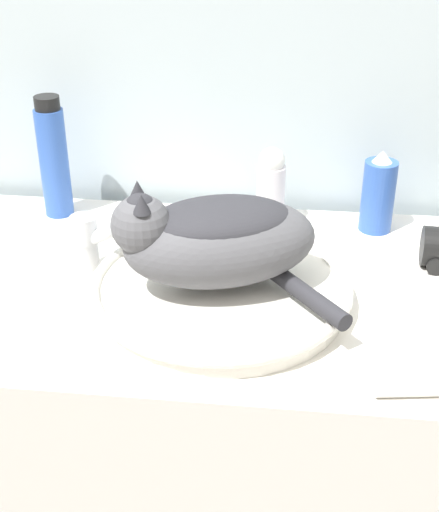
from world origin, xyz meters
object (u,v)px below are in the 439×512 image
object	(u,v)px
faucet	(94,239)
lotion_bottle_white	(271,187)
cream_tube	(424,387)
cat	(214,237)
shampoo_bottle_tall	(54,159)
spray_bottle_trigger	(378,194)

from	to	relation	value
faucet	lotion_bottle_white	xyz separation A→B (m)	(0.29, 0.23, 0.01)
faucet	cream_tube	size ratio (longest dim) A/B	1.15
lotion_bottle_white	cat	bearing A→B (deg)	-104.03
shampoo_bottle_tall	cream_tube	xyz separation A→B (m)	(0.67, -0.50, -0.11)
cat	shampoo_bottle_tall	distance (m)	0.47
shampoo_bottle_tall	faucet	bearing A→B (deg)	-58.46
lotion_bottle_white	cream_tube	size ratio (longest dim) A/B	1.20
cat	faucet	bearing A→B (deg)	-37.30
spray_bottle_trigger	cream_tube	bearing A→B (deg)	-86.64
cat	spray_bottle_trigger	size ratio (longest dim) A/B	2.33
faucet	cream_tube	world-z (taller)	faucet
spray_bottle_trigger	shampoo_bottle_tall	distance (m)	0.64
shampoo_bottle_tall	lotion_bottle_white	xyz separation A→B (m)	(0.43, 0.00, -0.04)
faucet	cream_tube	distance (m)	0.60
lotion_bottle_white	spray_bottle_trigger	bearing A→B (deg)	0.00
spray_bottle_trigger	shampoo_bottle_tall	size ratio (longest dim) A/B	0.66
cat	lotion_bottle_white	xyz separation A→B (m)	(0.07, 0.30, -0.04)
cat	spray_bottle_trigger	distance (m)	0.41
faucet	spray_bottle_trigger	world-z (taller)	spray_bottle_trigger
shampoo_bottle_tall	lotion_bottle_white	distance (m)	0.43
cat	shampoo_bottle_tall	world-z (taller)	shampoo_bottle_tall
spray_bottle_trigger	lotion_bottle_white	world-z (taller)	spray_bottle_trigger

